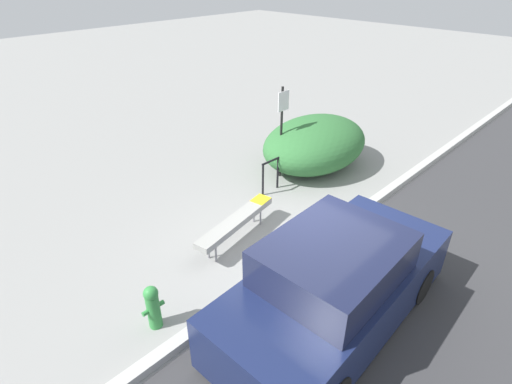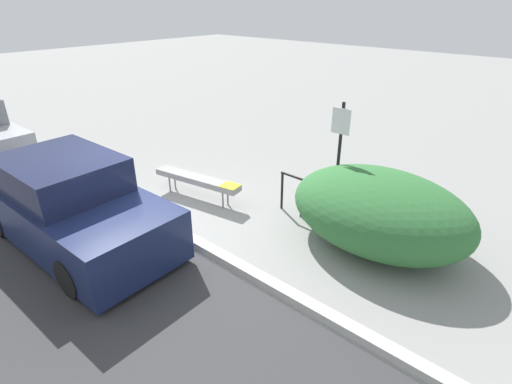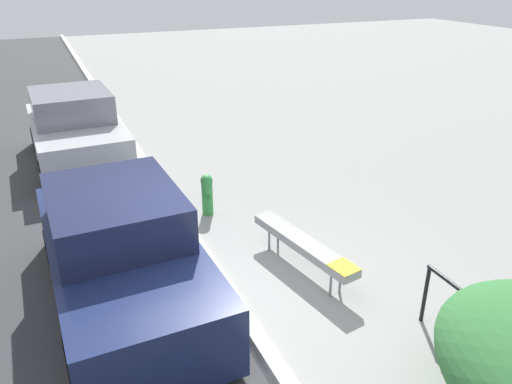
{
  "view_description": "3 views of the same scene",
  "coord_description": "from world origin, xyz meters",
  "px_view_note": "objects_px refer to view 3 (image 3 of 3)",
  "views": [
    {
      "loc": [
        -4.57,
        -3.49,
        4.81
      ],
      "look_at": [
        0.09,
        1.09,
        1.0
      ],
      "focal_mm": 28.0,
      "sensor_mm": 36.0,
      "label": 1
    },
    {
      "loc": [
        5.75,
        -3.7,
        3.94
      ],
      "look_at": [
        1.38,
        1.22,
        0.7
      ],
      "focal_mm": 28.0,
      "sensor_mm": 36.0,
      "label": 2
    },
    {
      "loc": [
        5.17,
        -1.91,
        4.13
      ],
      "look_at": [
        -0.97,
        0.78,
        1.08
      ],
      "focal_mm": 35.0,
      "sensor_mm": 36.0,
      "label": 3
    }
  ],
  "objects_px": {
    "bench": "(303,244)",
    "fire_hydrant": "(207,193)",
    "bike_rack": "(440,299)",
    "parked_car_far": "(76,132)",
    "parked_car_near": "(122,254)"
  },
  "relations": [
    {
      "from": "bike_rack",
      "to": "fire_hydrant",
      "type": "distance_m",
      "value": 4.47
    },
    {
      "from": "fire_hydrant",
      "to": "bench",
      "type": "bearing_deg",
      "value": 16.57
    },
    {
      "from": "parked_car_far",
      "to": "bike_rack",
      "type": "bearing_deg",
      "value": 21.05
    },
    {
      "from": "bench",
      "to": "fire_hydrant",
      "type": "height_order",
      "value": "fire_hydrant"
    },
    {
      "from": "parked_car_near",
      "to": "bench",
      "type": "bearing_deg",
      "value": 80.02
    },
    {
      "from": "fire_hydrant",
      "to": "parked_car_far",
      "type": "bearing_deg",
      "value": -153.46
    },
    {
      "from": "bench",
      "to": "parked_car_far",
      "type": "height_order",
      "value": "parked_car_far"
    },
    {
      "from": "parked_car_near",
      "to": "parked_car_far",
      "type": "distance_m",
      "value": 5.66
    },
    {
      "from": "parked_car_near",
      "to": "parked_car_far",
      "type": "xyz_separation_m",
      "value": [
        -5.66,
        -0.03,
        0.02
      ]
    },
    {
      "from": "fire_hydrant",
      "to": "parked_car_near",
      "type": "height_order",
      "value": "parked_car_near"
    },
    {
      "from": "bench",
      "to": "bike_rack",
      "type": "xyz_separation_m",
      "value": [
        1.88,
        0.83,
        0.06
      ]
    },
    {
      "from": "bench",
      "to": "parked_car_far",
      "type": "relative_size",
      "value": 0.53
    },
    {
      "from": "bike_rack",
      "to": "fire_hydrant",
      "type": "relative_size",
      "value": 1.08
    },
    {
      "from": "fire_hydrant",
      "to": "parked_car_far",
      "type": "relative_size",
      "value": 0.19
    },
    {
      "from": "parked_car_far",
      "to": "parked_car_near",
      "type": "bearing_deg",
      "value": -1.79
    }
  ]
}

